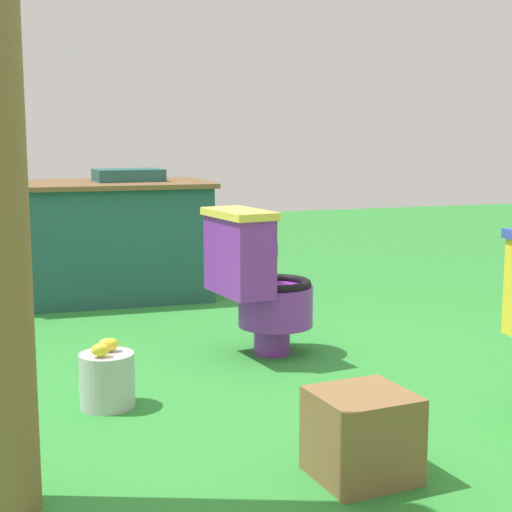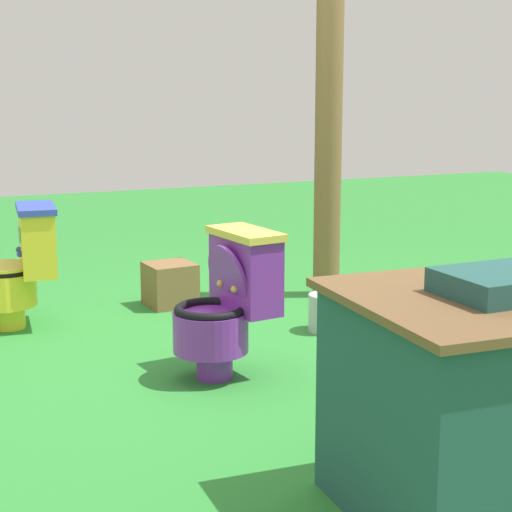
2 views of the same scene
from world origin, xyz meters
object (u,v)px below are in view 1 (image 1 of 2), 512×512
Objects in this scene: small_crate at (362,435)px; lemon_bucket at (107,378)px; toilet_purple at (259,281)px; vendor_table at (98,239)px.

small_crate is 1.14m from lemon_bucket.
toilet_purple is 0.49× the size of vendor_table.
vendor_table is at bearing 82.76° from lemon_bucket.
lemon_bucket is at bearing -66.87° from toilet_purple.
vendor_table is (-0.54, 1.66, 0.02)m from toilet_purple.
toilet_purple is 1.45m from small_crate.
toilet_purple is 2.63× the size of lemon_bucket.
small_crate is at bearing -54.19° from lemon_bucket.
lemon_bucket is at bearing -97.24° from vendor_table.
lemon_bucket is (-0.27, -2.16, -0.28)m from vendor_table.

